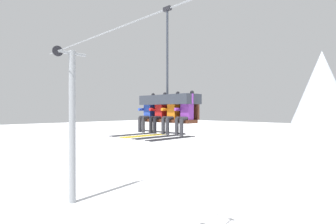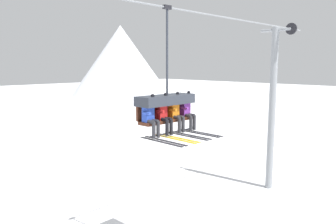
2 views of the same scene
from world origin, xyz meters
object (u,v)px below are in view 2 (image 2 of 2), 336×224
at_px(skier_blue, 151,116).
at_px(skier_purple, 188,111).
at_px(skier_red, 164,114).
at_px(skier_orange, 176,112).
at_px(chairlift_chair, 166,103).
at_px(lift_tower_far, 273,106).

height_order(skier_blue, skier_purple, same).
bearing_deg(skier_red, skier_blue, 180.00).
bearing_deg(skier_purple, skier_orange, 180.00).
xyz_separation_m(skier_blue, skier_purple, (1.65, 0.00, 0.00)).
xyz_separation_m(skier_blue, skier_orange, (1.10, 0.00, 0.00)).
bearing_deg(chairlift_chair, skier_red, -141.77).
bearing_deg(skier_blue, skier_red, 0.00).
xyz_separation_m(lift_tower_far, skier_purple, (-7.70, -0.92, 0.60)).
distance_m(skier_red, skier_purple, 1.10).
relative_size(lift_tower_far, skier_red, 5.04).
relative_size(chairlift_chair, skier_blue, 2.29).
bearing_deg(skier_red, lift_tower_far, 6.00).
xyz_separation_m(lift_tower_far, skier_red, (-8.79, -0.92, 0.60)).
distance_m(chairlift_chair, skier_orange, 0.47).
distance_m(skier_red, skier_orange, 0.55).
bearing_deg(skier_orange, lift_tower_far, 6.39).
bearing_deg(skier_blue, skier_purple, 0.00).
xyz_separation_m(lift_tower_far, skier_orange, (-8.24, -0.92, 0.60)).
bearing_deg(skier_red, skier_purple, 0.00).
relative_size(skier_red, skier_orange, 1.00).
xyz_separation_m(chairlift_chair, skier_orange, (0.28, -0.21, -0.31)).
height_order(skier_red, skier_purple, same).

